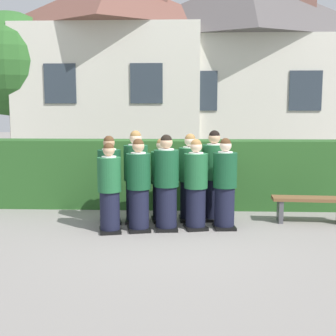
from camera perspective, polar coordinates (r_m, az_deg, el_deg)
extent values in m
plane|color=gray|center=(7.81, -0.09, -7.95)|extent=(60.00, 60.00, 0.00)
cylinder|color=black|center=(7.65, -7.53, -5.63)|extent=(0.34, 0.34, 0.71)
cube|color=black|center=(7.73, -7.48, -8.00)|extent=(0.45, 0.51, 0.05)
cylinder|color=#1E5B33|center=(7.52, -7.62, -0.84)|extent=(0.40, 0.40, 0.58)
cylinder|color=white|center=(7.49, -7.66, 1.41)|extent=(0.25, 0.25, 0.03)
cube|color=gold|center=(7.70, -7.72, 0.23)|extent=(0.04, 0.02, 0.26)
sphere|color=tan|center=(7.47, -7.67, 2.29)|extent=(0.20, 0.20, 0.20)
sphere|color=#472D19|center=(7.47, -7.68, 2.56)|extent=(0.18, 0.18, 0.18)
cylinder|color=black|center=(7.70, -3.80, -5.38)|extent=(0.35, 0.35, 0.74)
cube|color=black|center=(7.78, -3.77, -7.84)|extent=(0.46, 0.53, 0.05)
cylinder|color=#144728|center=(7.57, -3.84, -0.41)|extent=(0.42, 0.42, 0.61)
cylinder|color=white|center=(7.53, -3.86, 1.92)|extent=(0.26, 0.26, 0.03)
cube|color=gold|center=(7.75, -4.02, 0.69)|extent=(0.04, 0.02, 0.27)
sphere|color=tan|center=(7.52, -3.87, 2.82)|extent=(0.21, 0.21, 0.21)
sphere|color=#472D19|center=(7.52, -3.87, 3.10)|extent=(0.19, 0.19, 0.19)
cylinder|color=black|center=(7.74, -0.22, -5.18)|extent=(0.37, 0.37, 0.77)
cube|color=black|center=(7.83, -0.22, -7.74)|extent=(0.43, 0.51, 0.05)
cylinder|color=#144728|center=(7.61, -0.22, -0.03)|extent=(0.43, 0.43, 0.63)
cylinder|color=white|center=(7.57, -0.22, 2.39)|extent=(0.27, 0.27, 0.03)
cube|color=gold|center=(7.80, -0.30, 1.10)|extent=(0.04, 0.02, 0.28)
sphere|color=tan|center=(7.56, -0.23, 3.32)|extent=(0.22, 0.22, 0.22)
sphere|color=black|center=(7.56, -0.23, 3.61)|extent=(0.20, 0.20, 0.20)
cube|color=white|center=(7.90, -0.32, -0.44)|extent=(0.15, 0.02, 0.20)
cylinder|color=black|center=(7.81, 3.59, -5.21)|extent=(0.35, 0.35, 0.73)
cube|color=black|center=(7.89, 3.57, -7.62)|extent=(0.46, 0.53, 0.05)
cylinder|color=#1E5B33|center=(7.68, 3.63, -0.36)|extent=(0.41, 0.41, 0.60)
cylinder|color=white|center=(7.65, 3.65, 1.91)|extent=(0.26, 0.26, 0.03)
cube|color=navy|center=(7.86, 3.28, 0.71)|extent=(0.04, 0.02, 0.27)
sphere|color=beige|center=(7.63, 3.66, 2.79)|extent=(0.21, 0.21, 0.21)
sphere|color=olive|center=(7.63, 3.66, 3.06)|extent=(0.19, 0.19, 0.19)
cylinder|color=black|center=(7.88, 7.32, -5.11)|extent=(0.35, 0.35, 0.74)
cube|color=black|center=(7.96, 7.27, -7.53)|extent=(0.41, 0.49, 0.05)
cylinder|color=#144728|center=(7.76, 7.40, -0.26)|extent=(0.42, 0.42, 0.61)
cylinder|color=white|center=(7.72, 7.44, 2.01)|extent=(0.26, 0.26, 0.03)
cube|color=#236038|center=(7.93, 7.17, 0.81)|extent=(0.04, 0.02, 0.27)
sphere|color=beige|center=(7.71, 7.46, 2.89)|extent=(0.21, 0.21, 0.21)
sphere|color=#472D19|center=(7.71, 7.46, 3.17)|extent=(0.19, 0.19, 0.19)
cube|color=white|center=(8.03, 7.06, -0.64)|extent=(0.15, 0.02, 0.20)
cylinder|color=black|center=(8.25, -7.52, -4.49)|extent=(0.36, 0.36, 0.74)
cube|color=black|center=(8.34, -7.48, -6.83)|extent=(0.47, 0.53, 0.05)
cylinder|color=#144728|center=(8.14, -7.60, 0.19)|extent=(0.42, 0.42, 0.62)
cylinder|color=white|center=(8.10, -7.64, 2.38)|extent=(0.26, 0.26, 0.03)
cube|color=navy|center=(8.32, -7.68, 1.21)|extent=(0.04, 0.02, 0.27)
sphere|color=tan|center=(8.09, -7.66, 3.23)|extent=(0.21, 0.21, 0.21)
sphere|color=#472D19|center=(8.09, -7.67, 3.49)|extent=(0.19, 0.19, 0.19)
cylinder|color=black|center=(8.28, -4.14, -4.27)|extent=(0.38, 0.38, 0.79)
cube|color=black|center=(8.36, -4.11, -6.74)|extent=(0.44, 0.52, 0.05)
cylinder|color=#19512D|center=(8.15, -4.19, 0.68)|extent=(0.44, 0.44, 0.65)
cylinder|color=white|center=(8.12, -4.21, 2.99)|extent=(0.28, 0.28, 0.03)
cube|color=gold|center=(8.35, -4.16, 1.74)|extent=(0.04, 0.02, 0.29)
sphere|color=beige|center=(8.11, -4.22, 3.88)|extent=(0.22, 0.22, 0.22)
sphere|color=olive|center=(8.11, -4.22, 4.15)|extent=(0.20, 0.20, 0.20)
cylinder|color=black|center=(8.30, -0.80, -4.45)|extent=(0.34, 0.34, 0.72)
cube|color=black|center=(8.37, -0.79, -6.69)|extent=(0.44, 0.51, 0.05)
cylinder|color=#1E5B33|center=(8.18, -0.80, 0.05)|extent=(0.41, 0.41, 0.60)
cylinder|color=white|center=(8.14, -0.81, 2.16)|extent=(0.25, 0.25, 0.03)
cube|color=gold|center=(8.36, -0.98, 1.04)|extent=(0.04, 0.02, 0.26)
sphere|color=beige|center=(8.13, -0.81, 2.98)|extent=(0.20, 0.20, 0.20)
sphere|color=olive|center=(8.13, -0.81, 3.23)|extent=(0.19, 0.19, 0.19)
cylinder|color=black|center=(8.36, 2.84, -4.23)|extent=(0.36, 0.36, 0.76)
cube|color=black|center=(8.44, 2.82, -6.58)|extent=(0.42, 0.50, 0.05)
cylinder|color=#1E5B33|center=(8.25, 2.87, 0.47)|extent=(0.43, 0.43, 0.63)
cylinder|color=white|center=(8.21, 2.89, 2.67)|extent=(0.27, 0.27, 0.03)
cube|color=navy|center=(8.43, 2.74, 1.49)|extent=(0.04, 0.02, 0.28)
sphere|color=beige|center=(8.20, 2.89, 3.52)|extent=(0.21, 0.21, 0.21)
sphere|color=olive|center=(8.20, 2.89, 3.78)|extent=(0.20, 0.20, 0.20)
cube|color=white|center=(8.53, 2.69, 0.08)|extent=(0.15, 0.02, 0.20)
cylinder|color=black|center=(8.44, 5.91, -4.05)|extent=(0.38, 0.38, 0.79)
cube|color=black|center=(8.53, 5.87, -6.47)|extent=(0.44, 0.52, 0.05)
cylinder|color=#1E5B33|center=(8.33, 5.98, 0.78)|extent=(0.44, 0.44, 0.65)
cylinder|color=white|center=(8.29, 6.01, 3.04)|extent=(0.28, 0.28, 0.03)
cube|color=gold|center=(8.52, 5.77, 1.82)|extent=(0.04, 0.02, 0.29)
sphere|color=tan|center=(8.28, 6.02, 3.91)|extent=(0.22, 0.22, 0.22)
sphere|color=black|center=(8.28, 6.02, 4.18)|extent=(0.20, 0.20, 0.20)
cube|color=white|center=(8.61, 5.68, 0.37)|extent=(0.15, 0.02, 0.20)
cube|color=#285623|center=(9.39, 0.38, -0.76)|extent=(8.36, 0.70, 1.44)
cube|color=beige|center=(14.24, -7.08, 8.28)|extent=(5.39, 3.32, 4.50)
pyramid|color=brown|center=(14.59, -7.30, 20.37)|extent=(5.71, 3.52, 1.62)
cube|color=brown|center=(14.45, -1.09, 20.88)|extent=(0.50, 0.50, 1.45)
cube|color=#2D3842|center=(12.88, -13.80, 10.57)|extent=(0.90, 0.04, 1.10)
cube|color=#2D3842|center=(12.43, -2.81, 10.89)|extent=(0.90, 0.04, 1.10)
cube|color=beige|center=(14.21, 9.98, 7.56)|extent=(6.42, 3.06, 4.17)
pyramid|color=#514C4C|center=(14.52, 10.28, 19.68)|extent=(6.81, 3.25, 1.93)
cube|color=brown|center=(14.87, 17.47, 19.55)|extent=(0.50, 0.50, 1.73)
cube|color=#2D3842|center=(12.55, 4.32, 9.92)|extent=(0.90, 0.04, 1.10)
cube|color=#2D3842|center=(12.97, 17.37, 9.53)|extent=(0.90, 0.04, 1.10)
cylinder|color=brown|center=(14.63, -19.19, 2.92)|extent=(0.24, 0.24, 1.96)
sphere|color=#2D6028|center=(14.65, -19.63, 12.50)|extent=(3.14, 3.14, 3.14)
cube|color=brown|center=(8.58, 18.00, -3.82)|extent=(1.42, 0.44, 0.06)
cube|color=#4C4C51|center=(8.53, 14.30, -5.39)|extent=(0.10, 0.32, 0.42)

